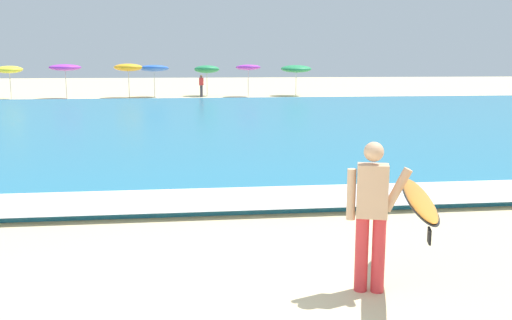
{
  "coord_description": "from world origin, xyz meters",
  "views": [
    {
      "loc": [
        -0.11,
        -4.67,
        2.61
      ],
      "look_at": [
        0.89,
        3.6,
        1.1
      ],
      "focal_mm": 38.71,
      "sensor_mm": 36.0,
      "label": 1
    }
  ],
  "objects_px": {
    "surfer_with_board": "(392,205)",
    "beachgoer_near_row_left": "(201,85)",
    "beach_umbrella_0": "(9,70)",
    "beach_umbrella_2": "(128,67)",
    "beach_umbrella_3": "(154,68)",
    "beach_umbrella_4": "(207,69)",
    "beach_umbrella_6": "(296,69)",
    "beach_umbrella_1": "(65,67)",
    "beach_umbrella_5": "(248,67)"
  },
  "relations": [
    {
      "from": "beach_umbrella_4",
      "to": "beach_umbrella_0",
      "type": "bearing_deg",
      "value": -171.74
    },
    {
      "from": "beach_umbrella_1",
      "to": "beach_umbrella_6",
      "type": "distance_m",
      "value": 16.36
    },
    {
      "from": "surfer_with_board",
      "to": "beach_umbrella_0",
      "type": "height_order",
      "value": "beach_umbrella_0"
    },
    {
      "from": "beach_umbrella_4",
      "to": "beachgoer_near_row_left",
      "type": "xyz_separation_m",
      "value": [
        -0.45,
        -1.37,
        -1.1
      ]
    },
    {
      "from": "beach_umbrella_0",
      "to": "surfer_with_board",
      "type": "bearing_deg",
      "value": -67.11
    },
    {
      "from": "beach_umbrella_0",
      "to": "beach_umbrella_5",
      "type": "bearing_deg",
      "value": 2.01
    },
    {
      "from": "beach_umbrella_1",
      "to": "beach_umbrella_5",
      "type": "relative_size",
      "value": 1.0
    },
    {
      "from": "surfer_with_board",
      "to": "beach_umbrella_4",
      "type": "bearing_deg",
      "value": 91.4
    },
    {
      "from": "beachgoer_near_row_left",
      "to": "beach_umbrella_2",
      "type": "bearing_deg",
      "value": -179.06
    },
    {
      "from": "surfer_with_board",
      "to": "beach_umbrella_3",
      "type": "xyz_separation_m",
      "value": [
        -4.67,
        34.73,
        1.01
      ]
    },
    {
      "from": "beach_umbrella_1",
      "to": "beach_umbrella_5",
      "type": "distance_m",
      "value": 12.68
    },
    {
      "from": "beach_umbrella_1",
      "to": "surfer_with_board",
      "type": "bearing_deg",
      "value": -72.6
    },
    {
      "from": "beach_umbrella_3",
      "to": "beach_umbrella_4",
      "type": "height_order",
      "value": "beach_umbrella_3"
    },
    {
      "from": "beach_umbrella_1",
      "to": "beach_umbrella_2",
      "type": "xyz_separation_m",
      "value": [
        4.21,
        0.35,
        -0.01
      ]
    },
    {
      "from": "beach_umbrella_3",
      "to": "beachgoer_near_row_left",
      "type": "height_order",
      "value": "beach_umbrella_3"
    },
    {
      "from": "beach_umbrella_6",
      "to": "beach_umbrella_1",
      "type": "bearing_deg",
      "value": -175.98
    },
    {
      "from": "beach_umbrella_0",
      "to": "beach_umbrella_1",
      "type": "distance_m",
      "value": 3.63
    },
    {
      "from": "beach_umbrella_5",
      "to": "beach_umbrella_1",
      "type": "bearing_deg",
      "value": -178.04
    },
    {
      "from": "surfer_with_board",
      "to": "beach_umbrella_2",
      "type": "bearing_deg",
      "value": 100.6
    },
    {
      "from": "beach_umbrella_2",
      "to": "beach_umbrella_6",
      "type": "relative_size",
      "value": 1.06
    },
    {
      "from": "beach_umbrella_6",
      "to": "beach_umbrella_3",
      "type": "bearing_deg",
      "value": -178.41
    },
    {
      "from": "surfer_with_board",
      "to": "beach_umbrella_4",
      "type": "height_order",
      "value": "beach_umbrella_4"
    },
    {
      "from": "surfer_with_board",
      "to": "beach_umbrella_0",
      "type": "bearing_deg",
      "value": 112.89
    },
    {
      "from": "beach_umbrella_2",
      "to": "beach_umbrella_6",
      "type": "xyz_separation_m",
      "value": [
        12.11,
        0.8,
        -0.13
      ]
    },
    {
      "from": "beach_umbrella_2",
      "to": "beach_umbrella_5",
      "type": "bearing_deg",
      "value": 0.56
    },
    {
      "from": "beach_umbrella_0",
      "to": "beach_umbrella_2",
      "type": "bearing_deg",
      "value": 3.57
    },
    {
      "from": "beach_umbrella_4",
      "to": "beachgoer_near_row_left",
      "type": "distance_m",
      "value": 1.82
    },
    {
      "from": "beach_umbrella_1",
      "to": "beach_umbrella_4",
      "type": "distance_m",
      "value": 9.91
    },
    {
      "from": "beach_umbrella_1",
      "to": "beach_umbrella_3",
      "type": "bearing_deg",
      "value": 8.22
    },
    {
      "from": "beach_umbrella_2",
      "to": "beach_umbrella_4",
      "type": "distance_m",
      "value": 5.72
    },
    {
      "from": "beach_umbrella_3",
      "to": "beachgoer_near_row_left",
      "type": "xyz_separation_m",
      "value": [
        3.34,
        -0.42,
        -1.2
      ]
    },
    {
      "from": "beach_umbrella_4",
      "to": "beach_umbrella_3",
      "type": "bearing_deg",
      "value": -166.0
    },
    {
      "from": "surfer_with_board",
      "to": "beachgoer_near_row_left",
      "type": "bearing_deg",
      "value": 92.21
    },
    {
      "from": "beach_umbrella_6",
      "to": "beachgoer_near_row_left",
      "type": "bearing_deg",
      "value": -174.22
    },
    {
      "from": "surfer_with_board",
      "to": "beach_umbrella_3",
      "type": "distance_m",
      "value": 35.06
    },
    {
      "from": "beach_umbrella_3",
      "to": "beach_umbrella_1",
      "type": "bearing_deg",
      "value": -171.78
    },
    {
      "from": "beach_umbrella_3",
      "to": "beachgoer_near_row_left",
      "type": "relative_size",
      "value": 1.49
    },
    {
      "from": "beach_umbrella_1",
      "to": "beach_umbrella_2",
      "type": "height_order",
      "value": "beach_umbrella_2"
    },
    {
      "from": "beach_umbrella_0",
      "to": "beach_umbrella_5",
      "type": "relative_size",
      "value": 0.96
    },
    {
      "from": "beach_umbrella_6",
      "to": "beach_umbrella_4",
      "type": "bearing_deg",
      "value": 174.29
    },
    {
      "from": "beach_umbrella_4",
      "to": "beach_umbrella_6",
      "type": "bearing_deg",
      "value": -5.71
    },
    {
      "from": "beach_umbrella_0",
      "to": "beachgoer_near_row_left",
      "type": "relative_size",
      "value": 1.43
    },
    {
      "from": "beachgoer_near_row_left",
      "to": "beach_umbrella_1",
      "type": "bearing_deg",
      "value": -177.32
    },
    {
      "from": "surfer_with_board",
      "to": "beach_umbrella_2",
      "type": "relative_size",
      "value": 1.08
    },
    {
      "from": "beach_umbrella_1",
      "to": "beachgoer_near_row_left",
      "type": "bearing_deg",
      "value": 2.68
    },
    {
      "from": "beach_umbrella_1",
      "to": "beach_umbrella_2",
      "type": "distance_m",
      "value": 4.22
    },
    {
      "from": "beachgoer_near_row_left",
      "to": "beach_umbrella_0",
      "type": "bearing_deg",
      "value": -177.46
    },
    {
      "from": "surfer_with_board",
      "to": "beachgoer_near_row_left",
      "type": "height_order",
      "value": "surfer_with_board"
    },
    {
      "from": "beach_umbrella_2",
      "to": "beach_umbrella_3",
      "type": "distance_m",
      "value": 1.81
    },
    {
      "from": "beach_umbrella_0",
      "to": "beach_umbrella_4",
      "type": "distance_m",
      "value": 13.51
    }
  ]
}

